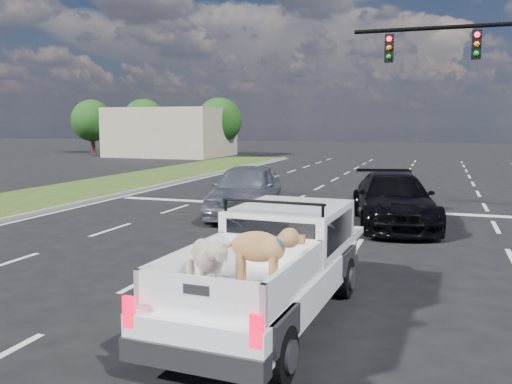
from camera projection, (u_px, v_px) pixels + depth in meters
ground at (230, 287)px, 10.08m from camera, size 160.00×160.00×0.00m
road_markings at (310, 225)px, 16.24m from camera, size 17.75×60.00×0.01m
curb_left at (49, 210)px, 18.60m from camera, size 0.15×60.00×0.14m
building_left at (171, 132)px, 50.00m from camera, size 10.00×8.00×4.40m
tree_far_a at (92, 121)px, 54.93m from camera, size 4.20×4.20×5.40m
tree_far_b at (144, 121)px, 53.02m from camera, size 4.20×4.20×5.40m
tree_far_c at (220, 120)px, 50.46m from camera, size 4.20×4.20×5.40m
pickup_truck at (271, 265)px, 8.36m from camera, size 2.08×5.05×1.86m
silver_sedan at (246, 190)px, 17.79m from camera, size 2.80×5.29×1.71m
black_coupe at (393, 200)px, 16.11m from camera, size 3.26×5.63×1.54m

